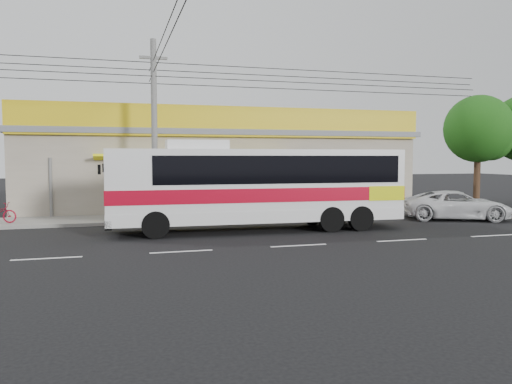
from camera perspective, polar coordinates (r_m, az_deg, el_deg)
ground at (r=19.51m, az=2.30°, el=-4.90°), size 120.00×120.00×0.00m
sidewalk at (r=25.22m, az=-1.94°, el=-2.70°), size 30.00×3.20×0.15m
lane_markings at (r=17.18m, az=4.90°, el=-6.13°), size 50.00×0.12×0.01m
storefront_building at (r=30.46m, az=-4.46°, el=2.64°), size 22.60×9.20×5.70m
coach_bus at (r=20.47m, az=0.69°, el=1.08°), size 12.04×2.94×3.69m
motorbike_dark at (r=24.57m, az=-13.79°, el=-1.72°), size 1.60×1.02×0.94m
white_car at (r=26.00m, az=21.98°, el=-1.41°), size 5.53×4.10×1.40m
utility_pole at (r=23.56m, az=-11.63°, el=13.30°), size 34.00×14.00×8.32m
tree_near at (r=33.56m, az=24.31°, el=6.35°), size 4.10×4.10×6.80m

